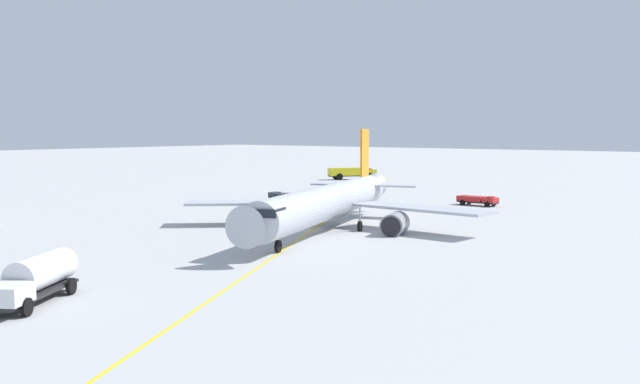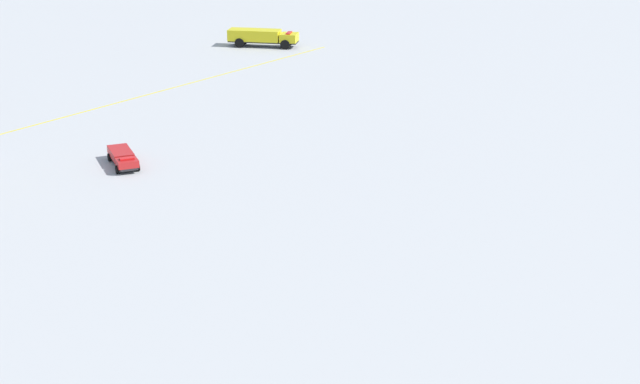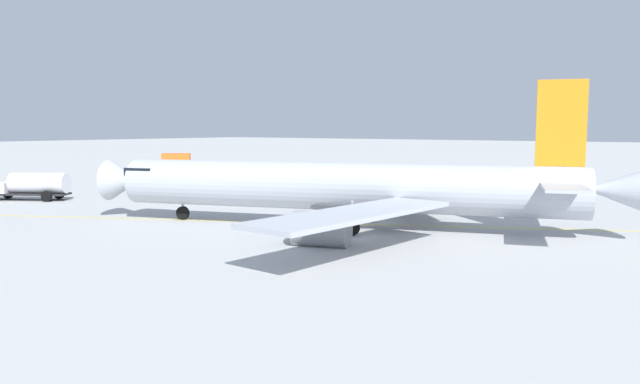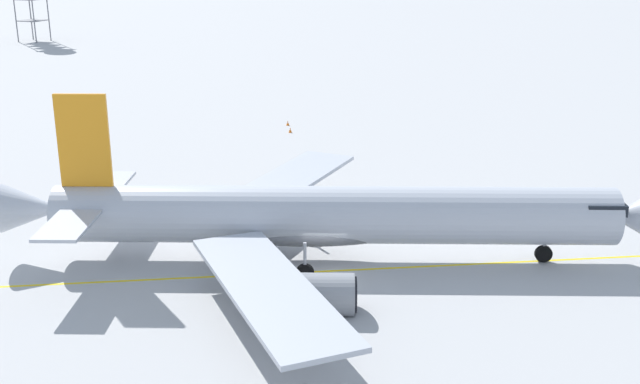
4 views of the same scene
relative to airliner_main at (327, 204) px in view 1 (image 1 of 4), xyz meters
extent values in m
plane|color=#B2B2B2|center=(-2.12, -0.58, -2.89)|extent=(600.00, 600.00, 0.00)
cylinder|color=#B2B7C1|center=(0.20, -0.57, 0.22)|extent=(14.85, 34.32, 3.62)
cone|color=#B2B7C1|center=(6.30, -18.27, 0.22)|extent=(4.23, 3.96, 3.44)
cone|color=#B2B7C1|center=(-6.01, 17.42, 0.52)|extent=(4.21, 4.78, 3.08)
cube|color=black|center=(5.58, -16.19, 1.03)|extent=(3.69, 3.27, 0.70)
ellipsoid|color=slate|center=(-0.38, 1.09, -0.78)|extent=(7.20, 12.99, 1.99)
cube|color=orange|center=(-4.83, 14.02, 4.94)|extent=(1.27, 3.10, 5.82)
cube|color=#B2B7C1|center=(-1.33, 15.22, 0.94)|extent=(6.49, 4.40, 0.20)
cube|color=#B2B7C1|center=(-8.34, 12.81, 0.94)|extent=(6.49, 4.40, 0.20)
cube|color=#B2B7C1|center=(8.11, 5.74, -0.42)|extent=(15.72, 5.39, 0.28)
cube|color=#B2B7C1|center=(-9.92, -0.48, -0.42)|extent=(14.24, 13.54, 0.28)
cylinder|color=gray|center=(6.79, 2.45, -1.86)|extent=(3.42, 4.18, 2.38)
cylinder|color=black|center=(7.39, 0.70, -1.86)|extent=(1.96, 0.80, 2.03)
cylinder|color=gray|center=(-6.86, -2.26, -1.86)|extent=(3.42, 4.18, 2.38)
cylinder|color=black|center=(-6.25, -4.00, -1.86)|extent=(1.96, 0.80, 2.03)
cylinder|color=#9EA0A5|center=(4.54, -13.16, -1.38)|extent=(0.20, 0.20, 1.93)
cylinder|color=black|center=(4.54, -13.16, -2.34)|extent=(0.64, 1.14, 1.10)
cylinder|color=#9EA0A5|center=(2.66, 2.14, -1.38)|extent=(0.20, 0.20, 1.93)
cylinder|color=black|center=(2.66, 2.14, -2.34)|extent=(0.64, 1.14, 1.10)
cylinder|color=#9EA0A5|center=(-3.41, 0.04, -1.38)|extent=(0.20, 0.20, 1.93)
cylinder|color=black|center=(-3.41, 0.04, -2.34)|extent=(0.64, 1.14, 1.10)
cube|color=#232326|center=(-25.41, 22.29, -2.47)|extent=(4.05, 1.98, 0.20)
cube|color=#2D333D|center=(-26.77, 22.14, -2.02)|extent=(1.37, 1.95, 0.70)
cube|color=black|center=(-27.25, 22.09, -1.92)|extent=(0.25, 1.54, 0.39)
cube|color=#2D333D|center=(-24.73, 22.37, -2.07)|extent=(2.72, 2.10, 0.60)
cylinder|color=black|center=(-26.66, 21.23, -2.57)|extent=(0.67, 0.35, 0.64)
cylinder|color=black|center=(-26.87, 23.05, -2.57)|extent=(0.67, 0.35, 0.64)
cylinder|color=black|center=(-24.07, 21.52, -2.57)|extent=(0.67, 0.35, 0.64)
cylinder|color=black|center=(-24.27, 23.34, -2.57)|extent=(0.67, 0.35, 0.64)
cube|color=#232326|center=(-43.55, 66.42, -2.09)|extent=(7.86, 9.59, 0.20)
cube|color=yellow|center=(-41.26, 69.57, -1.39)|extent=(3.60, 3.53, 1.20)
cube|color=black|center=(-40.61, 70.46, -1.21)|extent=(1.88, 1.40, 0.67)
cube|color=yellow|center=(-44.32, 65.37, -1.19)|extent=(6.66, 7.73, 1.60)
cube|color=red|center=(-41.26, 69.57, -0.69)|extent=(1.88, 1.60, 0.16)
cylinder|color=black|center=(-42.54, 70.10, -2.19)|extent=(1.05, 1.30, 1.40)
cylinder|color=black|center=(-40.36, 68.51, -2.19)|extent=(1.05, 1.30, 1.40)
cylinder|color=black|center=(-46.56, 64.58, -2.19)|extent=(1.05, 1.30, 1.40)
cylinder|color=black|center=(-44.38, 62.99, -2.19)|extent=(1.05, 1.30, 1.40)
cube|color=#232326|center=(1.07, 33.65, -2.41)|extent=(5.83, 1.95, 0.20)
cube|color=red|center=(3.08, 33.52, -1.99)|extent=(1.84, 1.99, 0.65)
cube|color=black|center=(3.84, 33.48, -1.89)|extent=(0.18, 1.59, 0.36)
cube|color=red|center=(0.11, 33.71, -1.96)|extent=(3.93, 2.12, 0.70)
cube|color=red|center=(3.08, 33.52, -1.56)|extent=(0.68, 1.36, 0.16)
cylinder|color=black|center=(3.13, 34.46, -2.51)|extent=(0.78, 0.33, 0.76)
cylinder|color=black|center=(3.02, 32.58, -2.51)|extent=(0.78, 0.33, 0.76)
cylinder|color=black|center=(-0.71, 34.70, -2.51)|extent=(0.78, 0.33, 0.76)
cylinder|color=black|center=(-0.82, 32.82, -2.51)|extent=(0.78, 0.33, 0.76)
cube|color=#232326|center=(4.77, -36.59, -2.24)|extent=(6.19, 8.35, 0.20)
cube|color=silver|center=(6.33, -39.19, -1.59)|extent=(3.39, 3.35, 1.10)
cylinder|color=silver|center=(4.10, -35.48, -1.08)|extent=(4.83, 6.11, 2.12)
cylinder|color=black|center=(7.38, -38.48, -2.34)|extent=(0.81, 1.09, 1.10)
cylinder|color=black|center=(4.46, -33.63, -2.34)|extent=(0.81, 1.09, 1.10)
cylinder|color=black|center=(2.30, -34.92, -2.34)|extent=(0.81, 1.09, 1.10)
cube|color=yellow|center=(-4.12, 4.35, -2.89)|extent=(70.86, 140.29, 0.01)
camera|label=1|loc=(45.91, -60.80, 7.88)|focal=41.00mm
camera|label=2|loc=(85.07, 13.47, 25.81)|focal=53.44mm
camera|label=3|loc=(38.08, 24.84, 4.66)|focal=34.15mm
camera|label=4|loc=(-42.88, -15.27, 16.43)|focal=43.16mm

